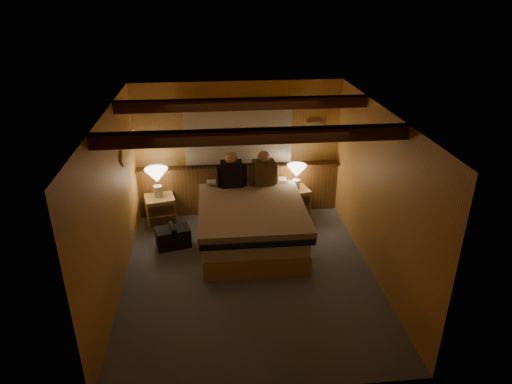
{
  "coord_description": "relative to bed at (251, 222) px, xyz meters",
  "views": [
    {
      "loc": [
        -0.48,
        -5.51,
        3.9
      ],
      "look_at": [
        0.14,
        0.4,
        1.15
      ],
      "focal_mm": 32.0,
      "sensor_mm": 36.0,
      "label": 1
    }
  ],
  "objects": [
    {
      "name": "lamp_left",
      "position": [
        -1.53,
        0.82,
        0.51
      ],
      "size": [
        0.39,
        0.39,
        0.51
      ],
      "color": "silver",
      "rests_on": "nightstand_left"
    },
    {
      "name": "person_right",
      "position": [
        0.28,
        0.7,
        0.6
      ],
      "size": [
        0.52,
        0.25,
        0.64
      ],
      "rotation": [
        0.0,
        0.0,
        0.11
      ],
      "color": "#4A361D",
      "rests_on": "bed"
    },
    {
      "name": "curtain_window",
      "position": [
        -0.11,
        1.12,
        1.14
      ],
      "size": [
        2.18,
        0.09,
        1.11
      ],
      "color": "#3E1F0F",
      "rests_on": "wall_back"
    },
    {
      "name": "wall_front",
      "position": [
        -0.11,
        -3.01,
        0.82
      ],
      "size": [
        3.6,
        0.0,
        3.6
      ],
      "primitive_type": "plane",
      "rotation": [
        -1.57,
        0.0,
        0.0
      ],
      "color": "gold",
      "rests_on": "floor"
    },
    {
      "name": "lamp_right",
      "position": [
        0.88,
        0.83,
        0.49
      ],
      "size": [
        0.34,
        0.34,
        0.44
      ],
      "color": "silver",
      "rests_on": "nightstand_right"
    },
    {
      "name": "ceiling_beams",
      "position": [
        -0.11,
        -0.76,
        1.93
      ],
      "size": [
        3.6,
        1.65,
        0.16
      ],
      "color": "#3E1F0F",
      "rests_on": "ceiling"
    },
    {
      "name": "ceiling",
      "position": [
        -0.11,
        -0.91,
        2.02
      ],
      "size": [
        4.2,
        4.2,
        0.0
      ],
      "primitive_type": "plane",
      "rotation": [
        3.14,
        0.0,
        0.0
      ],
      "color": "tan",
      "rests_on": "wall_back"
    },
    {
      "name": "wall_right",
      "position": [
        1.69,
        -0.91,
        0.82
      ],
      "size": [
        0.0,
        4.2,
        4.2
      ],
      "primitive_type": "plane",
      "rotation": [
        1.57,
        0.0,
        -1.57
      ],
      "color": "gold",
      "rests_on": "floor"
    },
    {
      "name": "person_left",
      "position": [
        -0.27,
        0.69,
        0.6
      ],
      "size": [
        0.54,
        0.22,
        0.65
      ],
      "rotation": [
        0.0,
        0.0,
        0.03
      ],
      "color": "black",
      "rests_on": "bed"
    },
    {
      "name": "duffel_bag",
      "position": [
        -1.26,
        0.03,
        -0.21
      ],
      "size": [
        0.59,
        0.43,
        0.38
      ],
      "rotation": [
        0.0,
        0.0,
        0.24
      ],
      "color": "black",
      "rests_on": "floor"
    },
    {
      "name": "framed_print",
      "position": [
        1.24,
        1.17,
        1.17
      ],
      "size": [
        0.3,
        0.04,
        0.25
      ],
      "color": "tan",
      "rests_on": "wall_back"
    },
    {
      "name": "nightstand_left",
      "position": [
        -1.51,
        0.78,
        -0.11
      ],
      "size": [
        0.56,
        0.53,
        0.53
      ],
      "rotation": [
        0.0,
        0.0,
        0.21
      ],
      "color": "tan",
      "rests_on": "floor"
    },
    {
      "name": "wainscot",
      "position": [
        -0.11,
        1.13,
        0.11
      ],
      "size": [
        3.6,
        0.23,
        0.94
      ],
      "color": "brown",
      "rests_on": "wall_back"
    },
    {
      "name": "floor",
      "position": [
        -0.11,
        -0.91,
        -0.38
      ],
      "size": [
        4.2,
        4.2,
        0.0
      ],
      "primitive_type": "plane",
      "color": "slate",
      "rests_on": "ground"
    },
    {
      "name": "wall_back",
      "position": [
        -0.11,
        1.19,
        0.82
      ],
      "size": [
        3.6,
        0.0,
        3.6
      ],
      "primitive_type": "plane",
      "rotation": [
        1.57,
        0.0,
        0.0
      ],
      "color": "gold",
      "rests_on": "floor"
    },
    {
      "name": "nightstand_right",
      "position": [
        0.83,
        0.84,
        -0.1
      ],
      "size": [
        0.59,
        0.55,
        0.56
      ],
      "rotation": [
        0.0,
        0.0,
        0.21
      ],
      "color": "tan",
      "rests_on": "floor"
    },
    {
      "name": "coat_rail",
      "position": [
        -1.83,
        0.67,
        1.29
      ],
      "size": [
        0.05,
        0.55,
        0.24
      ],
      "color": "white",
      "rests_on": "wall_left"
    },
    {
      "name": "wall_left",
      "position": [
        -1.91,
        -0.91,
        0.82
      ],
      "size": [
        0.0,
        4.2,
        4.2
      ],
      "primitive_type": "plane",
      "rotation": [
        1.57,
        0.0,
        1.57
      ],
      "color": "gold",
      "rests_on": "floor"
    },
    {
      "name": "bed",
      "position": [
        0.0,
        0.0,
        0.0
      ],
      "size": [
        1.67,
        2.14,
        0.73
      ],
      "rotation": [
        0.0,
        0.0,
        -0.0
      ],
      "color": "tan",
      "rests_on": "floor"
    }
  ]
}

